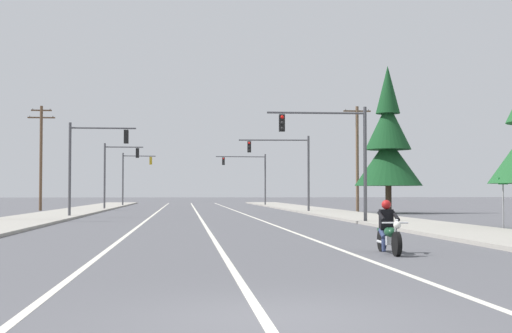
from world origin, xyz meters
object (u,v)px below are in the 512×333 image
traffic_signal_mid_left (115,167)px  traffic_signal_far_left (132,172)px  motorcycle_with_rider (388,232)px  utility_pole_left_far (41,154)px  traffic_signal_far_right (251,171)px  traffic_signal_mid_right (288,161)px  street_sign (503,196)px  conifer_tree_right_verge_far (388,145)px  utility_pole_right_far (357,156)px  traffic_signal_near_left (89,155)px  traffic_signal_near_right (337,146)px

traffic_signal_mid_left → traffic_signal_far_left: same height
motorcycle_with_rider → utility_pole_left_far: utility_pole_left_far is taller
utility_pole_left_far → motorcycle_with_rider: bearing=-68.3°
traffic_signal_far_right → traffic_signal_far_left: 13.93m
traffic_signal_mid_right → utility_pole_left_far: size_ratio=0.66×
traffic_signal_far_right → street_sign: size_ratio=2.58×
motorcycle_with_rider → conifer_tree_right_verge_far: bearing=73.6°
traffic_signal_far_left → street_sign: traffic_signal_far_left is taller
utility_pole_right_far → utility_pole_left_far: (-27.34, 5.65, 0.33)m
traffic_signal_near_left → conifer_tree_right_verge_far: 23.12m
utility_pole_right_far → traffic_signal_near_right: bearing=-106.6°
traffic_signal_near_left → utility_pole_left_far: 18.73m
traffic_signal_far_left → utility_pole_right_far: 32.09m
utility_pole_left_far → conifer_tree_right_verge_far: size_ratio=0.81×
traffic_signal_mid_left → conifer_tree_right_verge_far: size_ratio=0.54×
utility_pole_right_far → utility_pole_left_far: size_ratio=0.96×
traffic_signal_mid_right → traffic_signal_mid_left: 17.99m
motorcycle_with_rider → street_sign: bearing=52.1°
motorcycle_with_rider → street_sign: (8.21, 10.56, 0.91)m
traffic_signal_near_left → traffic_signal_mid_right: same height
traffic_signal_near_left → traffic_signal_far_right: bearing=69.1°
traffic_signal_near_left → street_sign: 26.72m
utility_pole_right_far → street_sign: (-0.90, -29.50, -3.20)m
traffic_signal_mid_left → conifer_tree_right_verge_far: 25.77m
traffic_signal_near_right → traffic_signal_far_right: (-0.12, 47.25, 0.04)m
traffic_signal_near_right → traffic_signal_mid_right: 19.73m
traffic_signal_far_right → conifer_tree_right_verge_far: conifer_tree_right_verge_far is taller
traffic_signal_far_right → traffic_signal_far_left: same height
traffic_signal_mid_right → street_sign: traffic_signal_mid_right is taller
traffic_signal_far_right → street_sign: (5.84, -54.57, -2.67)m
traffic_signal_far_left → traffic_signal_mid_right: bearing=-62.0°
traffic_signal_near_right → traffic_signal_far_right: 47.25m
traffic_signal_near_right → traffic_signal_far_left: (-14.04, 46.71, -0.09)m
traffic_signal_mid_left → traffic_signal_near_left: bearing=-89.5°
motorcycle_with_rider → traffic_signal_mid_right: (2.79, 37.62, 3.56)m
traffic_signal_near_right → utility_pole_right_far: (6.63, 22.17, 0.58)m
utility_pole_right_far → conifer_tree_right_verge_far: 5.24m
traffic_signal_near_right → traffic_signal_near_left: (-14.21, 10.28, -0.06)m
utility_pole_left_far → street_sign: utility_pole_left_far is taller
traffic_signal_mid_left → conifer_tree_right_verge_far: conifer_tree_right_verge_far is taller
traffic_signal_far_left → utility_pole_right_far: size_ratio=0.69×
traffic_signal_far_left → utility_pole_right_far: utility_pole_right_far is taller
traffic_signal_near_right → conifer_tree_right_verge_far: size_ratio=0.54×
traffic_signal_near_left → traffic_signal_mid_left: (-0.17, 19.84, -0.05)m
conifer_tree_right_verge_far → street_sign: conifer_tree_right_verge_far is taller
traffic_signal_near_right → street_sign: bearing=-52.0°
traffic_signal_near_left → traffic_signal_far_left: (0.18, 36.43, -0.03)m
traffic_signal_mid_left → traffic_signal_far_right: same height
traffic_signal_far_right → conifer_tree_right_verge_far: 31.18m
traffic_signal_mid_right → traffic_signal_mid_left: same height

